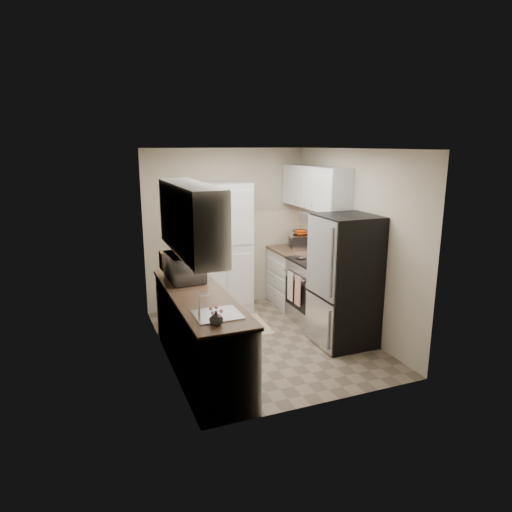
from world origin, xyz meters
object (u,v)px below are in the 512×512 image
Objects in this scene: wine_bottle at (182,262)px; toaster_oven at (299,242)px; pantry_cabinet at (220,249)px; electric_range at (316,290)px; microwave at (185,267)px; refrigerator at (345,281)px.

wine_bottle reaches higher than toaster_oven.
wine_bottle is at bearing -143.62° from toaster_oven.
wine_bottle is at bearing -131.14° from pantry_cabinet.
pantry_cabinet reaches higher than electric_range.
microwave is 0.27m from wine_bottle.
pantry_cabinet reaches higher than wine_bottle.
pantry_cabinet is 1.18× the size of refrigerator.
electric_range is 2.90× the size of toaster_oven.
pantry_cabinet reaches higher than microwave.
wine_bottle is (-0.78, -0.90, 0.08)m from pantry_cabinet.
pantry_cabinet is at bearing 123.46° from refrigerator.
microwave is at bearing -172.96° from electric_range.
microwave is at bearing 164.10° from refrigerator.
electric_range is 0.99m from toaster_oven.
electric_range is 2.09m from microwave.
pantry_cabinet is 2.07m from refrigerator.
toaster_oven is at bearing -5.26° from pantry_cabinet.
wine_bottle is (-1.96, 0.03, 0.61)m from electric_range.
electric_range is 1.89× the size of microwave.
microwave is (-0.81, -1.17, 0.09)m from pantry_cabinet.
microwave is (-1.95, 0.56, 0.24)m from refrigerator.
pantry_cabinet is 6.11× the size of wine_bottle.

